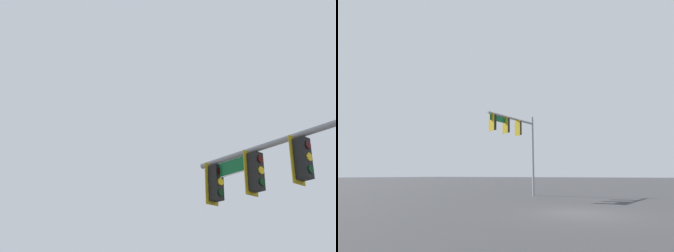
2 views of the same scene
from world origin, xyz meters
TOP-DOWN VIEW (x-y plane):
  - signal_pole_near at (-6.06, -6.43)m, footprint 5.73×1.32m

SIDE VIEW (x-z plane):
  - signal_pole_near at x=-6.06m, z-range 1.70..8.52m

